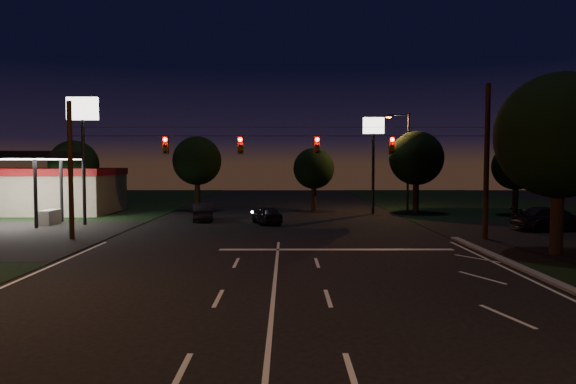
{
  "coord_description": "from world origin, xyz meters",
  "views": [
    {
      "loc": [
        0.43,
        -14.57,
        4.41
      ],
      "look_at": [
        0.52,
        10.84,
        3.0
      ],
      "focal_mm": 32.0,
      "sensor_mm": 36.0,
      "label": 1
    }
  ],
  "objects_px": {
    "tree_right_near": "(558,137)",
    "utility_pole_right": "(485,239)",
    "car_cross": "(554,219)",
    "car_oncoming_b": "(202,212)",
    "car_oncoming_a": "(267,215)"
  },
  "relations": [
    {
      "from": "tree_right_near",
      "to": "utility_pole_right",
      "type": "bearing_deg",
      "value": 107.53
    },
    {
      "from": "car_oncoming_a",
      "to": "utility_pole_right",
      "type": "bearing_deg",
      "value": 130.88
    },
    {
      "from": "car_oncoming_a",
      "to": "car_oncoming_b",
      "type": "xyz_separation_m",
      "value": [
        -5.06,
        2.02,
        0.03
      ]
    },
    {
      "from": "utility_pole_right",
      "to": "car_oncoming_b",
      "type": "relative_size",
      "value": 2.16
    },
    {
      "from": "utility_pole_right",
      "to": "car_cross",
      "type": "xyz_separation_m",
      "value": [
        5.97,
        3.78,
        0.79
      ]
    },
    {
      "from": "car_oncoming_a",
      "to": "car_oncoming_b",
      "type": "bearing_deg",
      "value": -39.71
    },
    {
      "from": "car_oncoming_a",
      "to": "car_cross",
      "type": "distance_m",
      "value": 19.41
    },
    {
      "from": "car_oncoming_a",
      "to": "car_cross",
      "type": "height_order",
      "value": "car_cross"
    },
    {
      "from": "utility_pole_right",
      "to": "tree_right_near",
      "type": "distance_m",
      "value": 7.61
    },
    {
      "from": "tree_right_near",
      "to": "car_cross",
      "type": "height_order",
      "value": "tree_right_near"
    },
    {
      "from": "utility_pole_right",
      "to": "car_oncoming_a",
      "type": "distance_m",
      "value": 15.21
    },
    {
      "from": "car_oncoming_a",
      "to": "car_oncoming_b",
      "type": "relative_size",
      "value": 0.92
    },
    {
      "from": "car_oncoming_a",
      "to": "car_oncoming_b",
      "type": "distance_m",
      "value": 5.44
    },
    {
      "from": "car_oncoming_b",
      "to": "car_cross",
      "type": "distance_m",
      "value": 24.79
    },
    {
      "from": "car_cross",
      "to": "utility_pole_right",
      "type": "bearing_deg",
      "value": 116.0
    }
  ]
}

